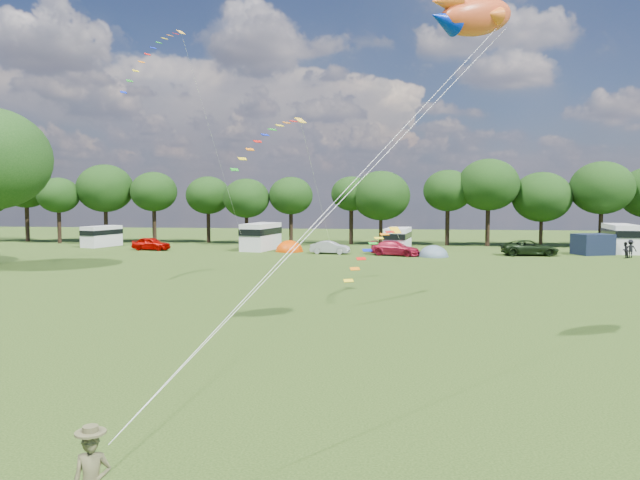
# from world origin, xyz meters

# --- Properties ---
(ground_plane) EXTENTS (180.00, 180.00, 0.00)m
(ground_plane) POSITION_xyz_m (0.00, 0.00, 0.00)
(ground_plane) COLOR black
(ground_plane) RESTS_ON ground
(tree_line) EXTENTS (102.98, 10.98, 10.27)m
(tree_line) POSITION_xyz_m (5.30, 54.99, 6.35)
(tree_line) COLOR black
(tree_line) RESTS_ON ground
(car_a) EXTENTS (4.52, 2.37, 1.43)m
(car_a) POSITION_xyz_m (-23.07, 45.09, 0.72)
(car_a) COLOR #A90400
(car_a) RESTS_ON ground
(car_b) EXTENTS (3.88, 1.85, 1.32)m
(car_b) POSITION_xyz_m (-3.20, 43.22, 0.66)
(car_b) COLOR #9D9EA4
(car_b) RESTS_ON ground
(car_c) EXTENTS (5.18, 3.46, 1.44)m
(car_c) POSITION_xyz_m (3.46, 42.20, 0.72)
(car_c) COLOR maroon
(car_c) RESTS_ON ground
(car_d) EXTENTS (5.75, 2.89, 1.53)m
(car_d) POSITION_xyz_m (16.81, 43.93, 0.76)
(car_d) COLOR black
(car_d) RESTS_ON ground
(campervan_a) EXTENTS (3.35, 5.30, 2.41)m
(campervan_a) POSITION_xyz_m (-30.68, 49.03, 1.30)
(campervan_a) COLOR silver
(campervan_a) RESTS_ON ground
(campervan_b) EXTENTS (3.70, 6.38, 2.93)m
(campervan_b) POSITION_xyz_m (-11.22, 46.88, 1.58)
(campervan_b) COLOR silver
(campervan_b) RESTS_ON ground
(campervan_c) EXTENTS (3.03, 5.60, 2.61)m
(campervan_c) POSITION_xyz_m (3.71, 45.09, 1.40)
(campervan_c) COLOR white
(campervan_c) RESTS_ON ground
(campervan_d) EXTENTS (3.03, 6.24, 2.97)m
(campervan_d) POSITION_xyz_m (26.95, 48.34, 1.60)
(campervan_d) COLOR silver
(campervan_d) RESTS_ON ground
(tent_orange) EXTENTS (3.02, 3.31, 2.36)m
(tent_orange) POSITION_xyz_m (-7.78, 45.30, 0.02)
(tent_orange) COLOR #C93C00
(tent_orange) RESTS_ON ground
(tent_greyblue) EXTENTS (2.98, 3.26, 2.22)m
(tent_greyblue) POSITION_xyz_m (7.18, 41.54, 0.02)
(tent_greyblue) COLOR slate
(tent_greyblue) RESTS_ON ground
(awning_navy) EXTENTS (4.07, 3.68, 2.10)m
(awning_navy) POSITION_xyz_m (23.31, 45.57, 1.05)
(awning_navy) COLOR black
(awning_navy) RESTS_ON ground
(fish_kite) EXTENTS (3.98, 3.38, 2.23)m
(fish_kite) POSITION_xyz_m (6.16, 4.46, 12.84)
(fish_kite) COLOR #D54920
(fish_kite) RESTS_ON ground
(streamer_kite_a) EXTENTS (3.26, 5.58, 5.75)m
(streamer_kite_a) POSITION_xyz_m (-14.91, 27.00, 17.22)
(streamer_kite_a) COLOR gold
(streamer_kite_a) RESTS_ON ground
(streamer_kite_b) EXTENTS (4.34, 4.79, 3.83)m
(streamer_kite_b) POSITION_xyz_m (-4.68, 21.20, 10.11)
(streamer_kite_b) COLOR yellow
(streamer_kite_b) RESTS_ON ground
(streamer_kite_c) EXTENTS (3.20, 4.91, 2.81)m
(streamer_kite_c) POSITION_xyz_m (2.38, 16.17, 3.16)
(streamer_kite_c) COLOR yellow
(streamer_kite_c) RESTS_ON ground
(walker_a) EXTENTS (0.88, 0.87, 1.57)m
(walker_a) POSITION_xyz_m (25.26, 42.15, 0.79)
(walker_a) COLOR black
(walker_a) RESTS_ON ground
(walker_b) EXTENTS (1.15, 0.59, 1.74)m
(walker_b) POSITION_xyz_m (25.98, 42.80, 0.87)
(walker_b) COLOR black
(walker_b) RESTS_ON ground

